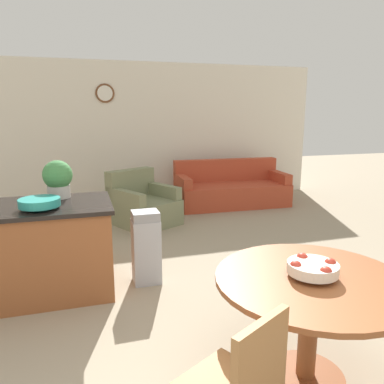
% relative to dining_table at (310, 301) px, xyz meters
% --- Properties ---
extents(wall_back, '(8.00, 0.09, 2.70)m').
position_rel_dining_table_xyz_m(wall_back, '(-0.53, 5.52, 0.78)').
color(wall_back, silver).
rests_on(wall_back, ground_plane).
extents(dining_table, '(1.23, 1.23, 0.74)m').
position_rel_dining_table_xyz_m(dining_table, '(0.00, 0.00, 0.00)').
color(dining_table, brown).
rests_on(dining_table, ground_plane).
extents(fruit_bowl, '(0.32, 0.32, 0.12)m').
position_rel_dining_table_xyz_m(fruit_bowl, '(0.00, -0.00, 0.23)').
color(fruit_bowl, silver).
rests_on(fruit_bowl, dining_table).
extents(kitchen_island, '(1.37, 0.88, 0.90)m').
position_rel_dining_table_xyz_m(kitchen_island, '(-1.78, 1.83, -0.12)').
color(kitchen_island, brown).
rests_on(kitchen_island, ground_plane).
extents(teal_bowl, '(0.36, 0.36, 0.10)m').
position_rel_dining_table_xyz_m(teal_bowl, '(-1.74, 1.65, 0.39)').
color(teal_bowl, teal).
rests_on(teal_bowl, kitchen_island).
extents(potted_plant, '(0.29, 0.29, 0.39)m').
position_rel_dining_table_xyz_m(potted_plant, '(-1.59, 2.08, 0.53)').
color(potted_plant, beige).
rests_on(potted_plant, kitchen_island).
extents(trash_bin, '(0.28, 0.25, 0.77)m').
position_rel_dining_table_xyz_m(trash_bin, '(-0.76, 1.77, -0.19)').
color(trash_bin, '#9E9EA3').
rests_on(trash_bin, ground_plane).
extents(couch, '(2.12, 1.00, 0.85)m').
position_rel_dining_table_xyz_m(couch, '(1.38, 4.65, -0.28)').
color(couch, '#B24228').
rests_on(couch, ground_plane).
extents(armchair, '(1.18, 1.22, 0.84)m').
position_rel_dining_table_xyz_m(armchair, '(-0.45, 3.91, -0.29)').
color(armchair, '#7A7F5B').
rests_on(armchair, ground_plane).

